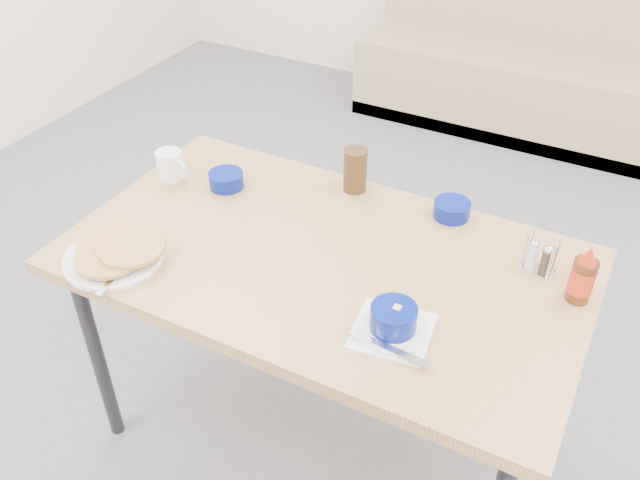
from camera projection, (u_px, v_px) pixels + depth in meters
The scene contains 10 objects.
booth_bench at pixel (529, 68), 3.87m from camera, with size 1.90×0.56×1.22m.
dining_table at pixel (324, 273), 1.87m from camera, with size 1.40×0.80×0.76m.
pancake_plate at pixel (115, 254), 1.81m from camera, with size 0.27×0.28×0.05m.
coffee_mug at pixel (171, 165), 2.12m from camera, with size 0.12×0.08×0.09m.
grits_setting at pixel (393, 322), 1.58m from camera, with size 0.22×0.21×0.08m.
creamer_bowl at pixel (226, 180), 2.10m from camera, with size 0.11×0.11×0.05m.
butter_bowl at pixel (452, 209), 1.97m from camera, with size 0.11×0.11×0.05m.
amber_tumbler at pixel (355, 170), 2.06m from camera, with size 0.07×0.07×0.14m, color #3D2613.
condiment_caddy at pixel (539, 259), 1.77m from camera, with size 0.09×0.06×0.10m.
syrup_bottle at pixel (582, 278), 1.66m from camera, with size 0.06×0.06×0.16m.
Camera 1 is at (0.66, -1.02, 1.90)m, focal length 38.00 mm.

